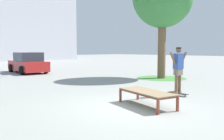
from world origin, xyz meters
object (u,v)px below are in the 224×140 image
at_px(skate_box, 147,93).
at_px(car_red, 28,63).
at_px(skateboard, 178,93).
at_px(skater, 178,67).

distance_m(skate_box, car_red, 12.84).
bearing_deg(skateboard, skater, 85.18).
bearing_deg(skater, car_red, 90.31).
bearing_deg(car_red, skate_box, -99.42).
xyz_separation_m(skateboard, car_red, (-0.07, 12.42, 0.61)).
relative_size(skate_box, skater, 1.20).
distance_m(skateboard, car_red, 12.43).
bearing_deg(car_red, skateboard, -89.70).
bearing_deg(skater, skate_box, -173.53).
height_order(skate_box, car_red, car_red).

